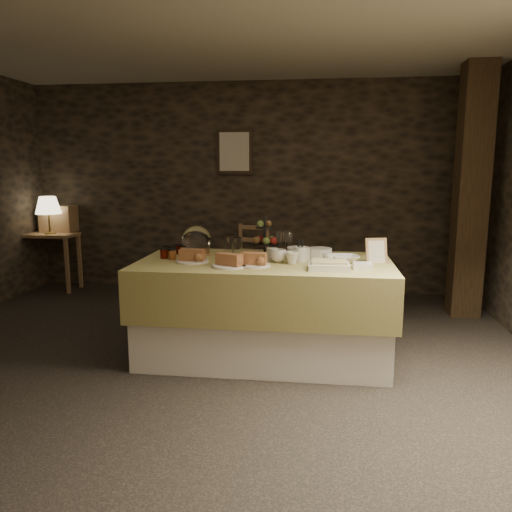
# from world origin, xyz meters

# --- Properties ---
(ground_plane) EXTENTS (5.50, 5.00, 0.01)m
(ground_plane) POSITION_xyz_m (0.00, 0.00, 0.00)
(ground_plane) COLOR black
(ground_plane) RESTS_ON ground
(room_shell) EXTENTS (5.52, 5.02, 2.60)m
(room_shell) POSITION_xyz_m (0.00, 0.00, 1.56)
(room_shell) COLOR black
(room_shell) RESTS_ON ground
(buffet_table) EXTENTS (2.05, 1.09, 0.81)m
(buffet_table) POSITION_xyz_m (0.48, 0.21, 0.47)
(buffet_table) COLOR silver
(buffet_table) RESTS_ON ground_plane
(console_table) EXTENTS (0.68, 0.39, 0.73)m
(console_table) POSITION_xyz_m (-2.50, 2.13, 0.60)
(console_table) COLOR #8B6345
(console_table) RESTS_ON ground_plane
(table_lamp) EXTENTS (0.31, 0.31, 0.47)m
(table_lamp) POSITION_xyz_m (-2.45, 2.08, 1.09)
(table_lamp) COLOR #A78942
(table_lamp) RESTS_ON console_table
(wine_rack) EXTENTS (0.42, 0.26, 0.34)m
(wine_rack) POSITION_xyz_m (-2.45, 2.31, 0.90)
(wine_rack) COLOR #8B6345
(wine_rack) RESTS_ON console_table
(chair) EXTENTS (0.48, 0.47, 0.68)m
(chair) POSITION_xyz_m (0.09, 2.13, 0.39)
(chair) COLOR #8B6345
(chair) RESTS_ON ground_plane
(timber_column) EXTENTS (0.30, 0.30, 2.60)m
(timber_column) POSITION_xyz_m (2.46, 1.66, 1.30)
(timber_column) COLOR black
(timber_column) RESTS_ON ground_plane
(framed_picture) EXTENTS (0.45, 0.04, 0.55)m
(framed_picture) POSITION_xyz_m (-0.15, 2.47, 1.75)
(framed_picture) COLOR #2F2217
(framed_picture) RESTS_ON room_shell
(plate_stack_a) EXTENTS (0.19, 0.19, 0.10)m
(plate_stack_a) POSITION_xyz_m (0.75, 0.32, 0.86)
(plate_stack_a) COLOR white
(plate_stack_a) RESTS_ON buffet_table
(plate_stack_b) EXTENTS (0.20, 0.20, 0.08)m
(plate_stack_b) POSITION_xyz_m (0.93, 0.38, 0.85)
(plate_stack_b) COLOR white
(plate_stack_b) RESTS_ON buffet_table
(cutlery_holder) EXTENTS (0.10, 0.10, 0.12)m
(cutlery_holder) POSITION_xyz_m (0.77, 0.20, 0.87)
(cutlery_holder) COLOR white
(cutlery_holder) RESTS_ON buffet_table
(cup_a) EXTENTS (0.13, 0.13, 0.10)m
(cup_a) POSITION_xyz_m (0.60, 0.16, 0.86)
(cup_a) COLOR white
(cup_a) RESTS_ON buffet_table
(cup_b) EXTENTS (0.13, 0.13, 0.10)m
(cup_b) POSITION_xyz_m (0.71, 0.10, 0.86)
(cup_b) COLOR white
(cup_b) RESTS_ON buffet_table
(mug_c) EXTENTS (0.09, 0.09, 0.09)m
(mug_c) POSITION_xyz_m (0.54, 0.27, 0.86)
(mug_c) COLOR white
(mug_c) RESTS_ON buffet_table
(mug_d) EXTENTS (0.08, 0.08, 0.09)m
(mug_d) POSITION_xyz_m (0.99, 0.11, 0.86)
(mug_d) COLOR white
(mug_d) RESTS_ON buffet_table
(bowl) EXTENTS (0.26, 0.26, 0.06)m
(bowl) POSITION_xyz_m (1.12, 0.24, 0.84)
(bowl) COLOR white
(bowl) RESTS_ON buffet_table
(cake_dome) EXTENTS (0.26, 0.26, 0.26)m
(cake_dome) POSITION_xyz_m (-0.14, 0.44, 0.92)
(cake_dome) COLOR #8B6345
(cake_dome) RESTS_ON buffet_table
(fruit_stand) EXTENTS (0.23, 0.23, 0.33)m
(fruit_stand) POSITION_xyz_m (0.45, 0.52, 0.94)
(fruit_stand) COLOR black
(fruit_stand) RESTS_ON buffet_table
(bread_platter_left) EXTENTS (0.26, 0.26, 0.11)m
(bread_platter_left) POSITION_xyz_m (-0.09, 0.07, 0.85)
(bread_platter_left) COLOR white
(bread_platter_left) RESTS_ON buffet_table
(bread_platter_center) EXTENTS (0.26, 0.26, 0.11)m
(bread_platter_center) POSITION_xyz_m (0.24, -0.08, 0.85)
(bread_platter_center) COLOR white
(bread_platter_center) RESTS_ON buffet_table
(bread_platter_right) EXTENTS (0.26, 0.26, 0.11)m
(bread_platter_right) POSITION_xyz_m (0.42, -0.02, 0.85)
(bread_platter_right) COLOR white
(bread_platter_right) RESTS_ON buffet_table
(jam_jars) EXTENTS (0.20, 0.32, 0.07)m
(jam_jars) POSITION_xyz_m (-0.32, 0.31, 0.85)
(jam_jars) COLOR #530D05
(jam_jars) RESTS_ON buffet_table
(tart_dish) EXTENTS (0.30, 0.22, 0.07)m
(tart_dish) POSITION_xyz_m (1.00, -0.09, 0.84)
(tart_dish) COLOR white
(tart_dish) RESTS_ON buffet_table
(square_dish) EXTENTS (0.14, 0.14, 0.04)m
(square_dish) POSITION_xyz_m (1.24, -0.03, 0.83)
(square_dish) COLOR white
(square_dish) RESTS_ON buffet_table
(menu_frame) EXTENTS (0.18, 0.11, 0.22)m
(menu_frame) POSITION_xyz_m (1.37, 0.22, 0.90)
(menu_frame) COLOR #8B6345
(menu_frame) RESTS_ON buffet_table
(storage_jar_a) EXTENTS (0.10, 0.10, 0.16)m
(storage_jar_a) POSITION_xyz_m (0.13, 0.55, 0.89)
(storage_jar_a) COLOR white
(storage_jar_a) RESTS_ON buffet_table
(storage_jar_b) EXTENTS (0.09, 0.09, 0.14)m
(storage_jar_b) POSITION_xyz_m (0.19, 0.54, 0.88)
(storage_jar_b) COLOR white
(storage_jar_b) RESTS_ON buffet_table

